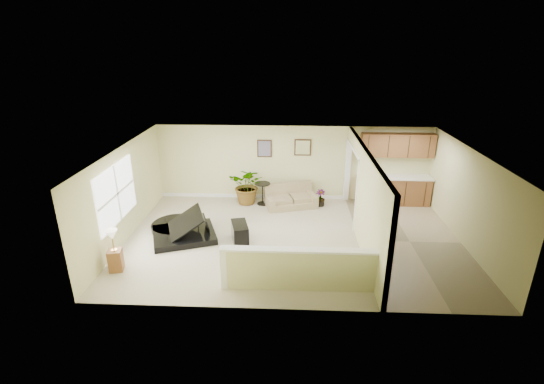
{
  "coord_description": "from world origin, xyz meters",
  "views": [
    {
      "loc": [
        -0.13,
        -9.55,
        5.07
      ],
      "look_at": [
        -0.59,
        0.4,
        1.22
      ],
      "focal_mm": 26.0,
      "sensor_mm": 36.0,
      "label": 1
    }
  ],
  "objects_px": {
    "piano": "(183,214)",
    "accent_table": "(262,191)",
    "piano_bench": "(240,233)",
    "loveseat": "(291,196)",
    "lamp_stand": "(115,253)",
    "small_plant": "(320,199)",
    "palm_plant": "(248,186)"
  },
  "relations": [
    {
      "from": "small_plant",
      "to": "lamp_stand",
      "type": "distance_m",
      "value": 6.52
    },
    {
      "from": "accent_table",
      "to": "palm_plant",
      "type": "relative_size",
      "value": 0.55
    },
    {
      "from": "piano",
      "to": "piano_bench",
      "type": "distance_m",
      "value": 1.67
    },
    {
      "from": "piano",
      "to": "palm_plant",
      "type": "height_order",
      "value": "piano"
    },
    {
      "from": "palm_plant",
      "to": "loveseat",
      "type": "bearing_deg",
      "value": -5.32
    },
    {
      "from": "piano_bench",
      "to": "piano",
      "type": "bearing_deg",
      "value": 169.34
    },
    {
      "from": "palm_plant",
      "to": "small_plant",
      "type": "distance_m",
      "value": 2.4
    },
    {
      "from": "piano_bench",
      "to": "lamp_stand",
      "type": "height_order",
      "value": "lamp_stand"
    },
    {
      "from": "piano_bench",
      "to": "accent_table",
      "type": "distance_m",
      "value": 2.65
    },
    {
      "from": "loveseat",
      "to": "lamp_stand",
      "type": "bearing_deg",
      "value": -150.47
    },
    {
      "from": "accent_table",
      "to": "piano_bench",
      "type": "bearing_deg",
      "value": -99.35
    },
    {
      "from": "loveseat",
      "to": "small_plant",
      "type": "xyz_separation_m",
      "value": [
        0.96,
        0.05,
        -0.12
      ]
    },
    {
      "from": "piano",
      "to": "accent_table",
      "type": "distance_m",
      "value": 3.08
    },
    {
      "from": "piano",
      "to": "loveseat",
      "type": "distance_m",
      "value": 3.72
    },
    {
      "from": "piano",
      "to": "loveseat",
      "type": "height_order",
      "value": "piano"
    },
    {
      "from": "accent_table",
      "to": "small_plant",
      "type": "relative_size",
      "value": 1.35
    },
    {
      "from": "small_plant",
      "to": "accent_table",
      "type": "bearing_deg",
      "value": 179.21
    },
    {
      "from": "lamp_stand",
      "to": "palm_plant",
      "type": "bearing_deg",
      "value": 57.5
    },
    {
      "from": "piano_bench",
      "to": "loveseat",
      "type": "relative_size",
      "value": 0.42
    },
    {
      "from": "piano",
      "to": "small_plant",
      "type": "relative_size",
      "value": 4.17
    },
    {
      "from": "piano_bench",
      "to": "palm_plant",
      "type": "xyz_separation_m",
      "value": [
        -0.05,
        2.67,
        0.36
      ]
    },
    {
      "from": "piano",
      "to": "accent_table",
      "type": "bearing_deg",
      "value": 28.94
    },
    {
      "from": "piano",
      "to": "palm_plant",
      "type": "relative_size",
      "value": 1.71
    },
    {
      "from": "piano",
      "to": "accent_table",
      "type": "xyz_separation_m",
      "value": [
        2.03,
        2.31,
        -0.17
      ]
    },
    {
      "from": "loveseat",
      "to": "piano",
      "type": "bearing_deg",
      "value": -158.27
    },
    {
      "from": "piano",
      "to": "piano_bench",
      "type": "height_order",
      "value": "piano"
    },
    {
      "from": "piano_bench",
      "to": "lamp_stand",
      "type": "distance_m",
      "value": 3.14
    },
    {
      "from": "accent_table",
      "to": "palm_plant",
      "type": "distance_m",
      "value": 0.5
    },
    {
      "from": "piano_bench",
      "to": "accent_table",
      "type": "relative_size",
      "value": 1.06
    },
    {
      "from": "accent_table",
      "to": "lamp_stand",
      "type": "bearing_deg",
      "value": -127.29
    },
    {
      "from": "palm_plant",
      "to": "piano_bench",
      "type": "bearing_deg",
      "value": -88.95
    },
    {
      "from": "palm_plant",
      "to": "accent_table",
      "type": "bearing_deg",
      "value": -6.95
    }
  ]
}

